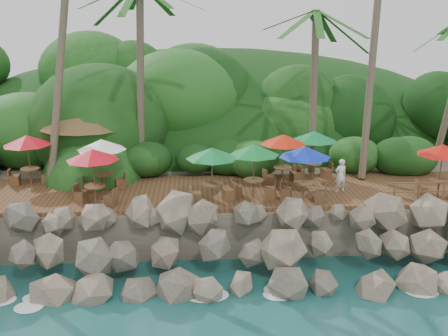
{
  "coord_description": "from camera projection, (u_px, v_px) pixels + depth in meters",
  "views": [
    {
      "loc": [
        -1.35,
        -16.39,
        9.75
      ],
      "look_at": [
        0.0,
        6.0,
        3.4
      ],
      "focal_mm": 39.99,
      "sensor_mm": 36.0,
      "label": 1
    }
  ],
  "objects": [
    {
      "name": "ground",
      "position": [
        234.0,
        300.0,
        18.47
      ],
      "size": [
        140.0,
        140.0,
        0.0
      ],
      "primitive_type": "plane",
      "color": "#19514F",
      "rests_on": "ground"
    },
    {
      "name": "land_base",
      "position": [
        215.0,
        161.0,
        33.55
      ],
      "size": [
        32.0,
        25.2,
        2.1
      ],
      "primitive_type": "cube",
      "color": "gray",
      "rests_on": "ground"
    },
    {
      "name": "jungle_hill",
      "position": [
        211.0,
        150.0,
        41.04
      ],
      "size": [
        44.8,
        28.0,
        15.4
      ],
      "primitive_type": "ellipsoid",
      "color": "#143811",
      "rests_on": "ground"
    },
    {
      "name": "seawall",
      "position": [
        230.0,
        249.0,
        20.08
      ],
      "size": [
        29.0,
        4.0,
        2.3
      ],
      "primitive_type": null,
      "color": "gray",
      "rests_on": "ground"
    },
    {
      "name": "terrace",
      "position": [
        224.0,
        192.0,
        23.64
      ],
      "size": [
        26.0,
        5.0,
        0.2
      ],
      "primitive_type": "cube",
      "color": "brown",
      "rests_on": "land_base"
    },
    {
      "name": "jungle_foliage",
      "position": [
        216.0,
        180.0,
        32.88
      ],
      "size": [
        44.0,
        16.0,
        12.0
      ],
      "primitive_type": null,
      "color": "#143811",
      "rests_on": "ground"
    },
    {
      "name": "foam_line",
      "position": [
        233.0,
        295.0,
        18.75
      ],
      "size": [
        25.2,
        0.8,
        0.06
      ],
      "color": "white",
      "rests_on": "ground"
    },
    {
      "name": "palapa",
      "position": [
        85.0,
        106.0,
        25.94
      ],
      "size": [
        4.74,
        4.74,
        4.6
      ],
      "color": "brown",
      "rests_on": "ground"
    },
    {
      "name": "dining_clusters",
      "position": [
        200.0,
        151.0,
        22.55
      ],
      "size": [
        23.43,
        5.48,
        2.47
      ],
      "color": "brown",
      "rests_on": "terrace"
    },
    {
      "name": "waiter",
      "position": [
        341.0,
        176.0,
        23.21
      ],
      "size": [
        0.65,
        0.51,
        1.58
      ],
      "primitive_type": "imported",
      "rotation": [
        0.0,
        0.0,
        3.4
      ],
      "color": "white",
      "rests_on": "terrace"
    }
  ]
}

